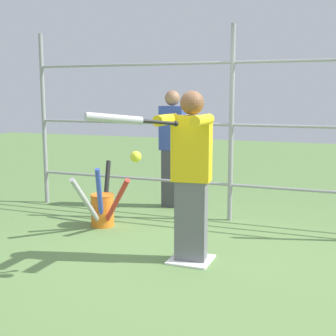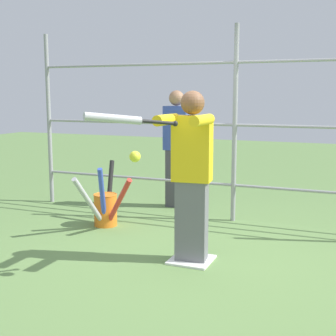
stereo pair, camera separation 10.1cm
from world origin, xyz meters
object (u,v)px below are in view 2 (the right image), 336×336
at_px(batter, 191,171).
at_px(baseball_bat_swinging, 121,119).
at_px(softball_in_flight, 135,157).
at_px(bat_bucket, 105,207).
at_px(bystander_behind_fence, 176,147).

relative_size(batter, baseball_bat_swinging, 2.61).
bearing_deg(baseball_bat_swinging, softball_in_flight, -105.44).
distance_m(bat_bucket, bystander_behind_fence, 1.49).
bearing_deg(bystander_behind_fence, bat_bucket, 71.41).
distance_m(baseball_bat_swinging, softball_in_flight, 0.36).
height_order(softball_in_flight, bystander_behind_fence, bystander_behind_fence).
bearing_deg(bat_bucket, bystander_behind_fence, -108.59).
bearing_deg(softball_in_flight, bystander_behind_fence, -75.93).
bearing_deg(softball_in_flight, baseball_bat_swinging, 74.56).
bearing_deg(bat_bucket, baseball_bat_swinging, 124.61).
relative_size(batter, bystander_behind_fence, 0.99).
height_order(softball_in_flight, bat_bucket, softball_in_flight).
bearing_deg(baseball_bat_swinging, bat_bucket, -55.39).
relative_size(batter, softball_in_flight, 17.19).
relative_size(softball_in_flight, bystander_behind_fence, 0.06).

